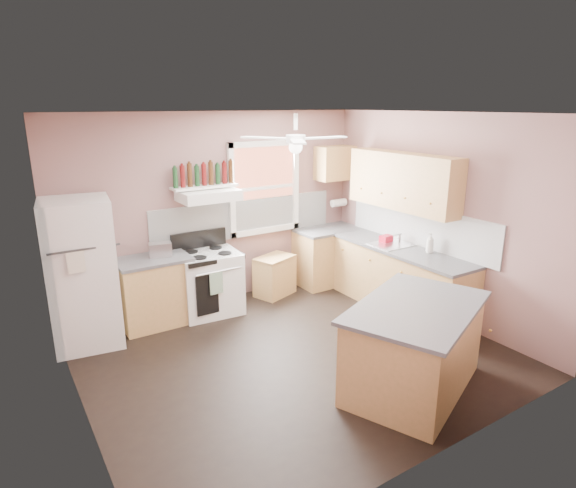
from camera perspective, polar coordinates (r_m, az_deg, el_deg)
floor at (r=5.70m, az=0.80°, el=-13.03°), size 4.50×4.50×0.00m
ceiling at (r=4.97m, az=0.92°, el=15.22°), size 4.50×4.50×0.00m
wall_back at (r=6.91m, az=-8.46°, el=4.07°), size 4.50×0.05×2.70m
wall_right at (r=6.67m, az=17.43°, el=3.05°), size 0.05×4.00×2.70m
wall_left at (r=4.42m, az=-24.69°, el=-4.35°), size 0.05×4.00×2.70m
backsplash_back at (r=7.10m, az=-4.96°, el=3.07°), size 2.90×0.03×0.55m
backsplash_right at (r=6.87m, az=15.19°, el=2.10°), size 0.03×2.60×0.55m
window_view at (r=7.16m, az=-2.89°, el=6.69°), size 1.00×0.02×1.20m
window_frame at (r=7.13m, az=-2.78°, el=6.66°), size 1.16×0.07×1.36m
refrigerator at (r=6.12m, az=-23.20°, el=-3.26°), size 0.84×0.83×1.77m
base_cabinet_left at (r=6.53m, az=-15.45°, el=-5.54°), size 0.90×0.60×0.86m
counter_left at (r=6.38m, az=-15.76°, el=-1.79°), size 0.92×0.62×0.04m
toaster at (r=6.39m, az=-14.89°, el=-0.65°), size 0.31×0.22×0.18m
stove at (r=6.70m, az=-9.29°, el=-4.58°), size 0.85×0.70×0.86m
range_hood at (r=6.52m, az=-9.40°, el=5.71°), size 0.78×0.50×0.14m
bottle_shelf at (r=6.61m, az=-9.86°, el=6.72°), size 0.90×0.26×0.03m
cart at (r=7.26m, az=-1.59°, el=-3.86°), size 0.68×0.56×0.58m
base_cabinet_corner at (r=7.74m, az=4.72°, el=-1.52°), size 1.00×0.60×0.86m
base_cabinet_right at (r=6.88m, az=13.12°, el=-4.22°), size 0.60×2.20×0.86m
counter_corner at (r=7.62m, az=4.79°, el=1.71°), size 1.02×0.62×0.04m
counter_right at (r=6.74m, az=13.31°, el=-0.65°), size 0.62×2.22×0.04m
sink at (r=6.87m, az=12.13°, el=-0.12°), size 0.55×0.45×0.03m
faucet at (r=6.96m, az=13.11°, el=0.67°), size 0.03×0.03×0.14m
upper_cabinet_right at (r=6.77m, az=13.43°, el=7.26°), size 0.33×1.80×0.76m
upper_cabinet_corner at (r=7.65m, az=5.59°, el=9.53°), size 0.60×0.33×0.52m
paper_towel at (r=7.85m, az=6.02°, el=4.88°), size 0.26×0.12×0.12m
island at (r=5.10m, az=14.68°, el=-11.91°), size 1.75×1.46×0.86m
island_top at (r=4.90m, az=15.06°, el=-7.27°), size 1.87×1.58×0.04m
ceiling_fan_hub at (r=4.98m, az=0.91°, el=12.34°), size 0.20×0.20×0.08m
soap_bottle at (r=6.59m, az=16.49°, el=0.12°), size 0.12×0.12×0.27m
red_caddy at (r=6.96m, az=11.55°, el=0.60°), size 0.19×0.14×0.10m
wine_bottles at (r=6.59m, az=-9.89°, el=8.10°), size 0.86×0.06×0.31m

